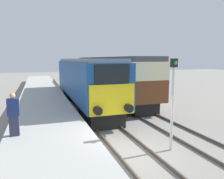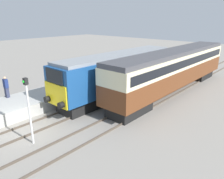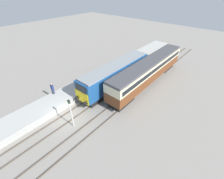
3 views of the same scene
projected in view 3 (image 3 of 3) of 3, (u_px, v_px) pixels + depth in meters
ground_plane at (68, 118)px, 18.89m from camera, size 120.00×120.00×0.00m
platform_left at (95, 80)px, 25.31m from camera, size 3.50×50.00×0.92m
rails_near_track at (96, 98)px, 21.93m from camera, size 1.51×60.00×0.14m
rails_far_track at (114, 109)px, 20.13m from camera, size 1.50×60.00×0.14m
locomotive at (116, 74)px, 23.48m from camera, size 2.70×14.30×3.95m
passenger_carriage at (149, 70)px, 24.09m from camera, size 2.75×18.35×4.12m
person_on_platform at (52, 89)px, 21.00m from camera, size 0.44×0.26×1.72m
signal_post at (71, 112)px, 16.43m from camera, size 0.24×0.28×3.96m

